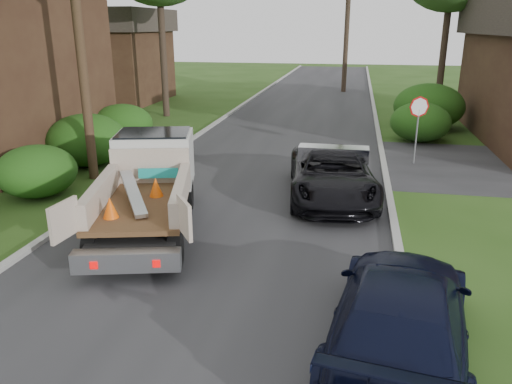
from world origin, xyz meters
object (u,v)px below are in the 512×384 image
object	(u,v)px
stop_sign	(418,116)
black_pickup	(332,174)
flatbed_truck	(150,177)
utility_pole	(77,15)
house_left_far	(106,54)
navy_suv	(400,314)

from	to	relation	value
stop_sign	black_pickup	bearing A→B (deg)	-121.89
flatbed_truck	utility_pole	bearing A→B (deg)	122.57
utility_pole	house_left_far	bearing A→B (deg)	115.23
utility_pole	navy_suv	distance (m)	12.90
utility_pole	house_left_far	world-z (taller)	utility_pole
black_pickup	flatbed_truck	bearing A→B (deg)	-156.60
utility_pole	navy_suv	world-z (taller)	utility_pole
house_left_far	flatbed_truck	bearing A→B (deg)	-60.54
navy_suv	black_pickup	bearing A→B (deg)	-71.03
house_left_far	navy_suv	xyz separation A→B (m)	(17.30, -24.78, -2.34)
stop_sign	black_pickup	xyz separation A→B (m)	(-2.80, -4.50, -1.05)
black_pickup	navy_suv	world-z (taller)	black_pickup
black_pickup	house_left_far	bearing A→B (deg)	125.27
flatbed_truck	black_pickup	size ratio (longest dim) A/B	1.15
stop_sign	flatbed_truck	world-z (taller)	stop_sign
flatbed_truck	house_left_far	bearing A→B (deg)	104.98
house_left_far	flatbed_truck	world-z (taller)	house_left_far
house_left_far	black_pickup	world-z (taller)	house_left_far
stop_sign	utility_pole	size ratio (longest dim) A/B	0.25
black_pickup	navy_suv	distance (m)	7.42
stop_sign	utility_pole	bearing A→B (deg)	-159.38
utility_pole	house_left_far	xyz separation A→B (m)	(-8.02, 17.02, -2.12)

